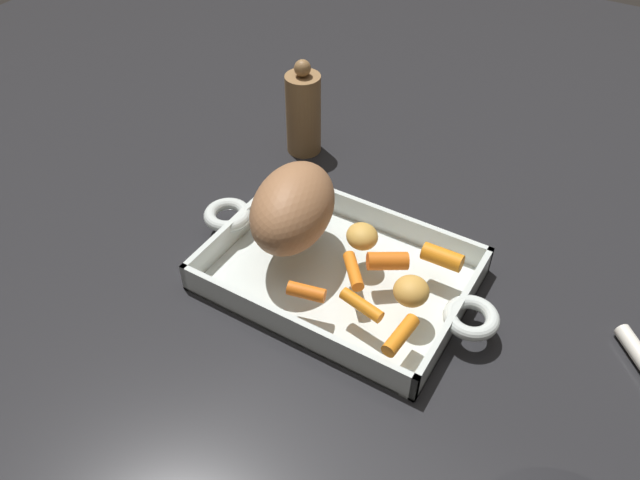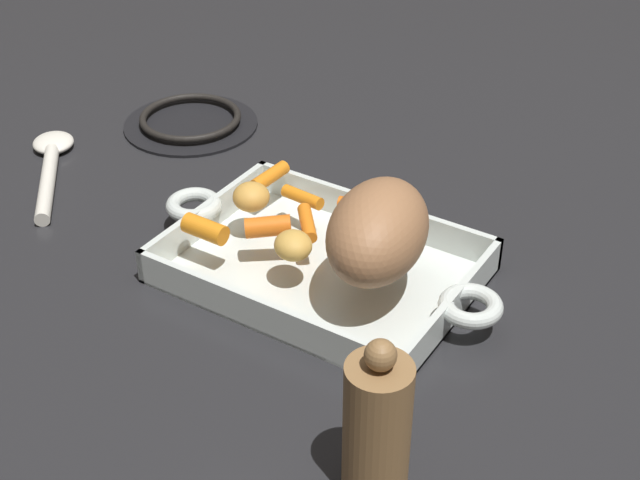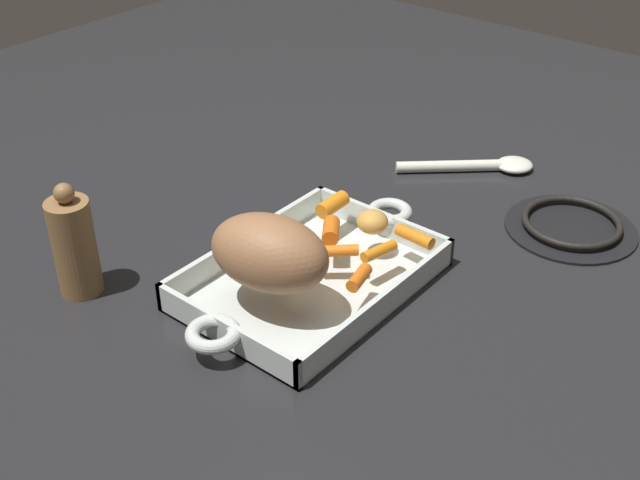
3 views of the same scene
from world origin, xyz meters
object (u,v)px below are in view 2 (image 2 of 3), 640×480
Objects in this scene: baby_carrot_center_left at (307,223)px; roasting_dish at (321,266)px; baby_carrot_southwest at (270,177)px; baby_carrot_northwest at (302,197)px; potato_halved at (293,245)px; baby_carrot_center_right at (205,229)px; serving_spoon at (50,162)px; baby_carrot_northeast at (360,207)px; pork_roast at (378,231)px; stove_burner_rear at (191,121)px; pepper_mill at (377,427)px; baby_carrot_short at (268,226)px; potato_near_roast at (251,197)px.

roasting_dish is at bearing -31.42° from baby_carrot_center_left.
baby_carrot_northwest is at bearing -16.43° from baby_carrot_southwest.
potato_halved is (0.02, -0.05, 0.01)m from baby_carrot_center_left.
roasting_dish is 0.13m from baby_carrot_center_right.
baby_carrot_center_right reaches higher than serving_spoon.
serving_spoon is (-0.31, 0.07, -0.04)m from baby_carrot_center_right.
baby_carrot_northeast reaches higher than baby_carrot_center_left.
serving_spoon is (-0.36, -0.05, -0.04)m from baby_carrot_northwest.
pork_roast is 2.69× the size of baby_carrot_center_left.
baby_carrot_center_left is at bearing -33.07° from baby_carrot_southwest.
stove_burner_rear is (-0.35, 0.20, -0.01)m from roasting_dish.
pork_roast is 3.04× the size of baby_carrot_center_right.
pepper_mill reaches higher than baby_carrot_center_right.
stove_burner_rear is (-0.35, 0.13, -0.04)m from baby_carrot_northeast.
stove_burner_rear is (-0.23, 0.13, -0.04)m from baby_carrot_southwest.
baby_carrot_northeast reaches higher than baby_carrot_northwest.
baby_carrot_center_left is (0.03, 0.03, -0.00)m from baby_carrot_short.
pepper_mill is at bearing -49.23° from roasting_dish.
baby_carrot_center_right is at bearing -143.86° from serving_spoon.
pepper_mill is at bearing -47.93° from baby_carrot_northwest.
baby_carrot_northwest reaches higher than roasting_dish.
pork_roast is 0.26m from pepper_mill.
baby_carrot_southwest is (-0.19, 0.08, -0.04)m from pork_roast.
baby_carrot_short is at bearing 36.73° from baby_carrot_center_right.
baby_carrot_center_right reaches higher than roasting_dish.
potato_halved is 0.42m from serving_spoon.
baby_carrot_southwest is 1.30× the size of potato_halved.
baby_carrot_short reaches higher than baby_carrot_center_right.
stove_burner_rear is 0.70m from pepper_mill.
stove_burner_rear is (-0.24, 0.19, -0.05)m from potato_near_roast.
baby_carrot_center_right reaches higher than baby_carrot_southwest.
pork_roast is at bearing 18.87° from potato_halved.
baby_carrot_southwest is at bearing 136.16° from pepper_mill.
baby_carrot_southwest is 0.26m from stove_burner_rear.
potato_halved is (0.05, -0.10, 0.01)m from baby_carrot_northwest.
pepper_mill reaches higher than pork_roast.
potato_halved reaches higher than baby_carrot_northwest.
baby_carrot_center_right is 1.17× the size of potato_near_roast.
pepper_mill is at bearing -38.34° from stove_burner_rear.
roasting_dish is 2.18× the size of serving_spoon.
baby_carrot_northwest is at bearing -123.93° from serving_spoon.
baby_carrot_center_right is 0.90× the size of baby_carrot_southwest.
potato_halved is at bearing -111.14° from roasting_dish.
pork_roast is (0.07, -0.01, 0.07)m from roasting_dish.
baby_carrot_northwest is (-0.01, 0.08, -0.00)m from baby_carrot_short.
potato_halved is at bearing -61.90° from baby_carrot_northwest.
roasting_dish is 0.10m from pork_roast.
baby_carrot_center_left is 1.02× the size of baby_carrot_southwest.
baby_carrot_center_right is at bearing -47.90° from stove_burner_rear.
roasting_dish is at bearing -92.37° from baby_carrot_northeast.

